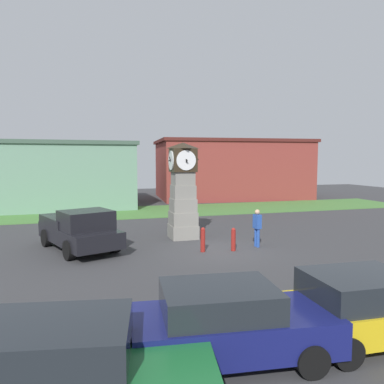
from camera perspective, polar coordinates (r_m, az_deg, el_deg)
ground_plane at (r=16.75m, az=4.33°, el=-8.91°), size 71.64×71.64×0.00m
clock_tower at (r=18.99m, az=-1.38°, el=-0.02°), size 1.59×1.63×4.87m
bollard_near_tower at (r=16.68m, az=6.32°, el=-7.16°), size 0.20×0.20×1.02m
bollard_mid_row at (r=16.41m, az=1.67°, el=-7.24°), size 0.21×0.21×1.07m
car_navy_sedan at (r=6.75m, az=-18.76°, el=-24.03°), size 4.75×2.65×1.52m
car_near_tower at (r=7.93m, az=5.75°, el=-19.17°), size 4.21×2.27×1.53m
car_by_building at (r=9.51m, az=25.18°, el=-15.47°), size 4.14×2.20×1.52m
pickup_truck at (r=17.46m, az=-16.84°, el=-5.42°), size 3.76×5.42×1.85m
pedestrian_near_bench at (r=17.48m, az=9.90°, el=-5.04°), size 0.28×0.42×1.74m
warehouse_blue_far at (r=33.64m, az=-20.03°, el=2.51°), size 12.90×9.34×5.45m
storefront_low_left at (r=39.68m, az=5.87°, el=3.50°), size 16.02×10.71×5.99m
grass_verge_far at (r=29.13m, az=-5.47°, el=-2.92°), size 42.98×6.63×0.04m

